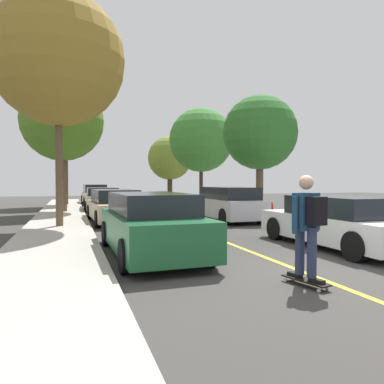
% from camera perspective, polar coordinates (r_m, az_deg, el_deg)
% --- Properties ---
extents(ground, '(80.00, 80.00, 0.00)m').
position_cam_1_polar(ground, '(7.02, 17.69, -12.13)').
color(ground, '#3D3A38').
extents(sidewalk_left, '(2.20, 56.00, 0.14)m').
position_cam_1_polar(sidewalk_left, '(5.74, -22.83, -14.59)').
color(sidewalk_left, '#ADA89E').
rests_on(sidewalk_left, ground).
extents(center_line, '(0.12, 39.20, 0.01)m').
position_cam_1_polar(center_line, '(10.45, 4.52, -7.52)').
color(center_line, gold).
rests_on(center_line, ground).
extents(parked_car_left_nearest, '(1.90, 4.50, 1.40)m').
position_cam_1_polar(parked_car_left_nearest, '(8.34, -6.53, -5.00)').
color(parked_car_left_nearest, '#1E5B33').
rests_on(parked_car_left_nearest, ground).
extents(parked_car_left_near, '(2.07, 4.75, 1.34)m').
position_cam_1_polar(parked_car_left_near, '(15.29, -12.04, -2.16)').
color(parked_car_left_near, '#BCAD89').
rests_on(parked_car_left_near, ground).
extents(parked_car_left_far, '(2.01, 4.72, 1.33)m').
position_cam_1_polar(parked_car_left_far, '(21.55, -13.92, -1.11)').
color(parked_car_left_far, '#BCAD89').
rests_on(parked_car_left_far, ground).
extents(parked_car_left_farthest, '(1.90, 4.13, 1.46)m').
position_cam_1_polar(parked_car_left_farthest, '(27.98, -14.99, -0.38)').
color(parked_car_left_farthest, '#BCAD89').
rests_on(parked_car_left_farthest, ground).
extents(parked_car_right_nearest, '(1.82, 4.47, 1.29)m').
position_cam_1_polar(parked_car_right_nearest, '(9.90, 21.71, -4.45)').
color(parked_car_right_nearest, white).
rests_on(parked_car_right_nearest, ground).
extents(parked_car_right_near, '(1.84, 4.55, 1.44)m').
position_cam_1_polar(parked_car_right_near, '(15.68, 5.48, -1.85)').
color(parked_car_right_near, '#B7B7BC').
rests_on(parked_car_right_near, ground).
extents(street_tree_left_nearest, '(4.53, 4.53, 7.98)m').
position_cam_1_polar(street_tree_left_nearest, '(13.99, -20.28, 18.92)').
color(street_tree_left_nearest, brown).
rests_on(street_tree_left_nearest, sidewalk_left).
extents(street_tree_left_near, '(4.20, 4.20, 6.80)m').
position_cam_1_polar(street_tree_left_near, '(20.20, -19.67, 10.51)').
color(street_tree_left_near, brown).
rests_on(street_tree_left_near, sidewalk_left).
extents(street_tree_left_far, '(4.26, 4.26, 7.40)m').
position_cam_1_polar(street_tree_left_far, '(26.27, -19.41, 9.64)').
color(street_tree_left_far, '#4C3823').
rests_on(street_tree_left_far, sidewalk_left).
extents(street_tree_right_nearest, '(3.48, 3.48, 5.58)m').
position_cam_1_polar(street_tree_right_nearest, '(17.55, 10.60, 9.10)').
color(street_tree_right_nearest, brown).
rests_on(street_tree_right_nearest, sidewalk_right).
extents(street_tree_right_near, '(4.34, 4.34, 6.54)m').
position_cam_1_polar(street_tree_right_near, '(24.94, 1.44, 8.14)').
color(street_tree_right_near, '#3D2D1E').
rests_on(street_tree_right_near, sidewalk_right).
extents(street_tree_right_far, '(3.92, 3.92, 5.62)m').
position_cam_1_polar(street_tree_right_far, '(32.68, -3.50, 5.32)').
color(street_tree_right_far, '#3D2D1E').
rests_on(street_tree_right_far, sidewalk_right).
extents(fire_hydrant, '(0.20, 0.20, 0.70)m').
position_cam_1_polar(fire_hydrant, '(15.41, 12.24, -2.81)').
color(fire_hydrant, '#B2140F').
rests_on(fire_hydrant, sidewalk_right).
extents(skateboard, '(0.40, 0.87, 0.10)m').
position_cam_1_polar(skateboard, '(6.22, 17.36, -13.11)').
color(skateboard, black).
rests_on(skateboard, ground).
extents(skateboarder, '(0.59, 0.70, 1.66)m').
position_cam_1_polar(skateboarder, '(6.02, 17.69, -4.34)').
color(skateboarder, black).
rests_on(skateboarder, skateboard).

